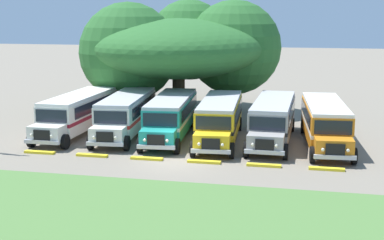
% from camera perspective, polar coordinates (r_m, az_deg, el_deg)
% --- Properties ---
extents(ground_plane, '(220.00, 220.00, 0.00)m').
position_cam_1_polar(ground_plane, '(32.71, -1.84, -4.40)').
color(ground_plane, slate).
extents(foreground_grass_strip, '(80.00, 9.98, 0.01)m').
position_cam_1_polar(foreground_grass_strip, '(24.80, -6.76, -9.64)').
color(foreground_grass_strip, '#4C7538').
rests_on(foreground_grass_strip, ground_plane).
extents(parked_bus_slot_0, '(2.71, 10.84, 2.82)m').
position_cam_1_polar(parked_bus_slot_0, '(41.14, -11.76, 0.86)').
color(parked_bus_slot_0, silver).
rests_on(parked_bus_slot_0, ground_plane).
extents(parked_bus_slot_1, '(3.54, 10.97, 2.82)m').
position_cam_1_polar(parked_bus_slot_1, '(40.14, -6.87, 0.77)').
color(parked_bus_slot_1, silver).
rests_on(parked_bus_slot_1, ground_plane).
extents(parked_bus_slot_2, '(3.48, 10.96, 2.82)m').
position_cam_1_polar(parked_bus_slot_2, '(39.08, -2.20, 0.56)').
color(parked_bus_slot_2, teal).
rests_on(parked_bus_slot_2, ground_plane).
extents(parked_bus_slot_3, '(3.32, 10.93, 2.82)m').
position_cam_1_polar(parked_bus_slot_3, '(38.07, 2.92, 0.26)').
color(parked_bus_slot_3, yellow).
rests_on(parked_bus_slot_3, ground_plane).
extents(parked_bus_slot_4, '(2.81, 10.86, 2.82)m').
position_cam_1_polar(parked_bus_slot_4, '(38.15, 8.43, 0.18)').
color(parked_bus_slot_4, '#9E9993').
rests_on(parked_bus_slot_4, ground_plane).
extents(parked_bus_slot_5, '(3.44, 10.96, 2.82)m').
position_cam_1_polar(parked_bus_slot_5, '(37.79, 13.71, -0.13)').
color(parked_bus_slot_5, orange).
rests_on(parked_bus_slot_5, ground_plane).
extents(curb_wheelstop_0, '(2.00, 0.36, 0.15)m').
position_cam_1_polar(curb_wheelstop_0, '(35.95, -15.61, -3.26)').
color(curb_wheelstop_0, yellow).
rests_on(curb_wheelstop_0, ground_plane).
extents(curb_wheelstop_1, '(2.00, 0.36, 0.15)m').
position_cam_1_polar(curb_wheelstop_1, '(34.47, -10.38, -3.64)').
color(curb_wheelstop_1, yellow).
rests_on(curb_wheelstop_1, ground_plane).
extents(curb_wheelstop_2, '(2.00, 0.36, 0.15)m').
position_cam_1_polar(curb_wheelstop_2, '(33.29, -4.74, -4.02)').
color(curb_wheelstop_2, yellow).
rests_on(curb_wheelstop_2, ground_plane).
extents(curb_wheelstop_3, '(2.00, 0.36, 0.15)m').
position_cam_1_polar(curb_wheelstop_3, '(32.47, 1.26, -4.38)').
color(curb_wheelstop_3, yellow).
rests_on(curb_wheelstop_3, ground_plane).
extents(curb_wheelstop_4, '(2.00, 0.36, 0.15)m').
position_cam_1_polar(curb_wheelstop_4, '(32.02, 7.51, -4.70)').
color(curb_wheelstop_4, yellow).
rests_on(curb_wheelstop_4, ground_plane).
extents(curb_wheelstop_5, '(2.00, 0.36, 0.15)m').
position_cam_1_polar(curb_wheelstop_5, '(31.95, 13.86, -4.97)').
color(curb_wheelstop_5, yellow).
rests_on(curb_wheelstop_5, ground_plane).
extents(broad_shade_tree, '(17.04, 16.14, 9.97)m').
position_cam_1_polar(broad_shade_tree, '(48.26, -1.18, 7.56)').
color(broad_shade_tree, brown).
rests_on(broad_shade_tree, ground_plane).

